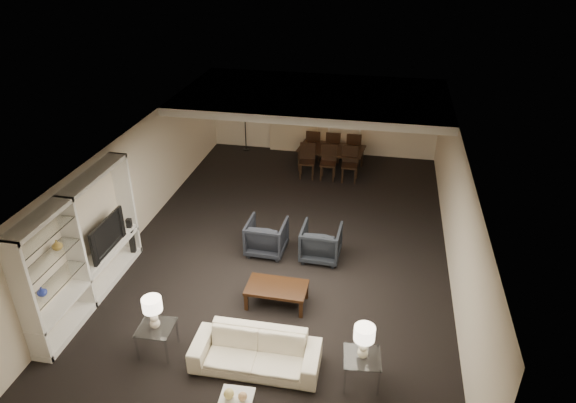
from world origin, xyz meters
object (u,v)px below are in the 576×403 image
(sofa, at_px, (256,352))
(chair_nr, at_px, (349,165))
(pendant_light, at_px, (324,115))
(chair_fl, at_px, (314,144))
(vase_amber, at_px, (57,245))
(chair_nl, at_px, (307,161))
(side_table_right, at_px, (361,369))
(television, at_px, (102,235))
(armchair_left, at_px, (267,237))
(side_table_left, at_px, (158,339))
(coffee_table, at_px, (277,295))
(chair_fm, at_px, (333,146))
(dining_table, at_px, (331,159))
(floor_speaker, at_px, (132,238))
(chair_fr, at_px, (353,147))
(chair_nm, at_px, (328,163))
(vase_blue, at_px, (42,291))
(table_lamp_left, at_px, (153,313))
(table_lamp_right, at_px, (364,342))
(floor_lamp, at_px, (245,127))
(armchair_right, at_px, (321,242))

(sofa, height_order, chair_nr, chair_nr)
(pendant_light, bearing_deg, chair_fl, 108.64)
(vase_amber, relative_size, chair_nl, 0.19)
(sofa, height_order, side_table_right, sofa)
(side_table_right, bearing_deg, television, 162.12)
(sofa, bearing_deg, armchair_left, 99.71)
(armchair_left, relative_size, television, 0.72)
(armchair_left, height_order, side_table_left, armchair_left)
(television, distance_m, chair_fl, 7.56)
(coffee_table, distance_m, chair_fm, 6.94)
(armchair_left, height_order, dining_table, armchair_left)
(side_table_left, xyz_separation_m, side_table_right, (3.40, 0.00, 0.00))
(floor_speaker, distance_m, chair_fr, 7.34)
(side_table_right, distance_m, chair_nm, 7.38)
(television, bearing_deg, pendant_light, -33.03)
(chair_fm, bearing_deg, chair_fr, 179.95)
(chair_nm, bearing_deg, dining_table, 89.39)
(armchair_left, bearing_deg, side_table_right, 126.62)
(chair_nm, distance_m, chair_fr, 1.43)
(side_table_left, bearing_deg, armchair_left, 71.57)
(vase_blue, bearing_deg, coffee_table, 27.12)
(chair_nm, bearing_deg, table_lamp_left, -105.67)
(coffee_table, relative_size, chair_nm, 1.16)
(table_lamp_right, height_order, chair_fr, table_lamp_right)
(pendant_light, relative_size, sofa, 0.25)
(vase_amber, bearing_deg, chair_nr, 57.46)
(coffee_table, distance_m, table_lamp_right, 2.42)
(chair_nr, xyz_separation_m, floor_lamp, (-3.45, 1.64, 0.29))
(chair_fr, height_order, floor_lamp, floor_lamp)
(television, height_order, chair_fr, television)
(floor_speaker, relative_size, floor_lamp, 0.60)
(vase_blue, relative_size, chair_nr, 0.17)
(coffee_table, bearing_deg, chair_fm, 87.97)
(chair_nm, xyz_separation_m, floor_lamp, (-2.85, 1.64, 0.29))
(television, distance_m, chair_nm, 6.72)
(vase_blue, relative_size, chair_fr, 0.17)
(chair_nr, relative_size, chair_fl, 1.00)
(table_lamp_left, distance_m, vase_amber, 2.03)
(chair_nr, distance_m, floor_lamp, 3.83)
(floor_speaker, relative_size, chair_fl, 0.96)
(vase_amber, distance_m, chair_nl, 7.60)
(pendant_light, xyz_separation_m, chair_nr, (0.74, 0.06, -1.43))
(sofa, distance_m, side_table_left, 1.70)
(chair_nr, height_order, chair_fm, same)
(chair_nm, xyz_separation_m, chair_fr, (0.60, 1.30, 0.00))
(sofa, distance_m, chair_nl, 7.24)
(sofa, height_order, dining_table, dining_table)
(pendant_light, distance_m, dining_table, 1.75)
(chair_fl, xyz_separation_m, floor_lamp, (-2.25, 0.34, 0.29))
(armchair_right, relative_size, dining_table, 0.45)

